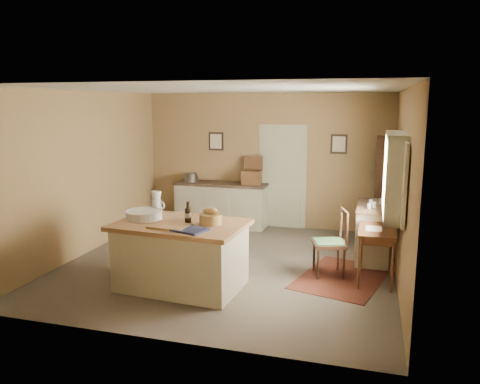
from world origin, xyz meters
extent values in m
plane|color=brown|center=(0.00, 0.00, 0.00)|extent=(5.00, 5.00, 0.00)
cube|color=olive|center=(0.00, 2.50, 1.35)|extent=(5.00, 0.10, 2.70)
cube|color=olive|center=(0.00, -2.50, 1.35)|extent=(5.00, 0.10, 2.70)
cube|color=olive|center=(-2.50, 0.00, 1.35)|extent=(0.10, 5.00, 2.70)
cube|color=olive|center=(2.50, 0.00, 1.35)|extent=(0.10, 5.00, 2.70)
plane|color=silver|center=(0.00, 0.00, 2.70)|extent=(5.00, 5.00, 0.00)
cube|color=#ACAE90|center=(0.35, 2.47, 1.05)|extent=(0.97, 0.06, 2.11)
cube|color=black|center=(-1.05, 2.48, 1.72)|extent=(0.32, 0.02, 0.38)
cube|color=beige|center=(-1.05, 2.47, 1.72)|extent=(0.24, 0.01, 0.30)
cube|color=black|center=(1.45, 2.48, 1.72)|extent=(0.32, 0.02, 0.38)
cube|color=beige|center=(1.45, 2.47, 1.72)|extent=(0.24, 0.01, 0.30)
cube|color=#B9B095|center=(2.38, -0.20, 1.02)|extent=(0.25, 1.32, 0.06)
cube|color=#B9B095|center=(2.38, -0.20, 2.08)|extent=(0.25, 1.32, 0.06)
cube|color=white|center=(2.50, -0.20, 1.55)|extent=(0.01, 1.20, 1.00)
cube|color=#B9B095|center=(2.46, -1.02, 1.55)|extent=(0.04, 0.35, 1.00)
cube|color=#B9B095|center=(2.46, 0.62, 1.55)|extent=(0.04, 0.35, 1.00)
cube|color=#B9B095|center=(-0.36, -1.07, 0.42)|extent=(1.68, 1.12, 0.85)
cube|color=#946141|center=(-0.36, -1.07, 0.88)|extent=(1.80, 1.25, 0.06)
cylinder|color=white|center=(-0.93, -1.01, 0.96)|extent=(0.50, 0.50, 0.11)
cube|color=#946141|center=(-0.41, -1.32, 0.92)|extent=(0.53, 0.39, 0.03)
cube|color=black|center=(-0.09, -1.40, 0.92)|extent=(0.48, 0.42, 0.02)
cylinder|color=olive|center=(0.05, -1.02, 0.98)|extent=(0.30, 0.30, 0.14)
cylinder|color=black|center=(-0.26, -1.02, 1.05)|extent=(0.07, 0.07, 0.29)
cylinder|color=black|center=(-0.26, -1.06, 1.05)|extent=(0.07, 0.07, 0.29)
cube|color=#B9B095|center=(-0.86, 2.20, 0.42)|extent=(1.85, 0.51, 0.85)
cube|color=#332319|center=(-0.86, 2.20, 0.88)|extent=(1.89, 0.54, 0.05)
cube|color=#4B2D18|center=(-0.21, 2.20, 1.04)|extent=(0.37, 0.28, 0.28)
cylinder|color=#59544F|center=(-1.51, 2.20, 0.99)|extent=(0.32, 0.32, 0.18)
cube|color=#4C1910|center=(1.75, -0.12, 0.00)|extent=(1.47, 1.83, 0.01)
cube|color=#391E10|center=(2.20, -0.12, 0.75)|extent=(0.51, 0.83, 0.03)
cube|color=#391E10|center=(2.20, -0.12, 0.68)|extent=(0.45, 0.77, 0.10)
cube|color=silver|center=(2.15, -0.12, 0.77)|extent=(0.22, 0.30, 0.01)
cylinder|color=black|center=(2.30, 0.11, 0.79)|extent=(0.05, 0.05, 0.05)
cylinder|color=#391E10|center=(1.99, -0.49, 0.36)|extent=(0.04, 0.04, 0.72)
cylinder|color=#391E10|center=(2.41, -0.49, 0.36)|extent=(0.04, 0.04, 0.72)
cylinder|color=#391E10|center=(1.99, 0.26, 0.36)|extent=(0.04, 0.04, 0.72)
cylinder|color=#391E10|center=(2.41, 0.26, 0.36)|extent=(0.04, 0.04, 0.72)
cube|color=#B9B095|center=(2.20, 0.88, 0.42)|extent=(0.60, 1.09, 0.85)
cube|color=#332319|center=(2.20, 0.88, 0.88)|extent=(0.63, 1.13, 0.05)
cylinder|color=silver|center=(2.17, 0.71, 0.95)|extent=(0.26, 0.26, 0.09)
cube|color=black|center=(2.31, 1.59, 0.95)|extent=(0.32, 0.04, 1.91)
cube|color=black|center=(2.31, 2.41, 0.95)|extent=(0.32, 0.04, 1.91)
cube|color=black|center=(2.46, 2.00, 0.95)|extent=(0.02, 0.86, 1.91)
cube|color=black|center=(2.31, 2.00, 0.05)|extent=(0.32, 0.82, 0.03)
cube|color=black|center=(2.31, 2.00, 0.52)|extent=(0.32, 0.82, 0.03)
cube|color=black|center=(2.31, 2.00, 1.00)|extent=(0.32, 0.82, 0.03)
cube|color=black|center=(2.31, 2.00, 1.38)|extent=(0.32, 0.82, 0.03)
cube|color=black|center=(2.31, 2.00, 1.76)|extent=(0.32, 0.82, 0.03)
cylinder|color=white|center=(2.31, 2.00, 1.06)|extent=(0.12, 0.12, 0.11)
camera|label=1|loc=(2.07, -6.72, 2.49)|focal=35.00mm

